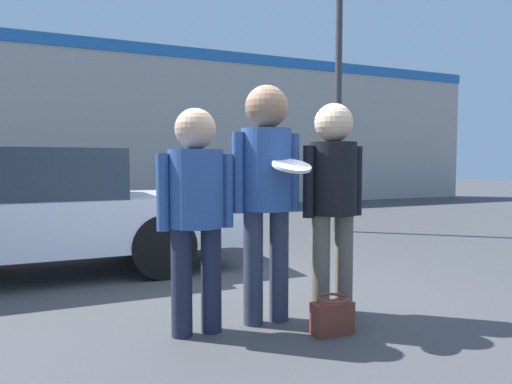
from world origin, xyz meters
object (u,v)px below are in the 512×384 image
object	(u,v)px
person_left	(196,200)
person_right	(333,189)
street_lamp	(347,45)
person_middle_with_frisbee	(267,179)
parked_car_near	(10,211)
handbag	(332,316)

from	to	relation	value
person_left	person_right	distance (m)	1.13
person_left	street_lamp	xyz separation A→B (m)	(3.90, 3.83, 2.38)
person_middle_with_frisbee	parked_car_near	xyz separation A→B (m)	(-1.96, 2.48, -0.40)
person_left	person_right	size ratio (longest dim) A/B	0.95
person_middle_with_frisbee	handbag	xyz separation A→B (m)	(0.33, -0.41, -0.98)
street_lamp	person_right	bearing A→B (deg)	-125.68
person_left	handbag	size ratio (longest dim) A/B	5.41
person_right	parked_car_near	size ratio (longest dim) A/B	0.36
person_middle_with_frisbee	person_right	bearing A→B (deg)	-5.59
person_middle_with_frisbee	street_lamp	world-z (taller)	street_lamp
person_middle_with_frisbee	parked_car_near	world-z (taller)	person_middle_with_frisbee
person_middle_with_frisbee	person_left	bearing A→B (deg)	-178.16
person_left	handbag	bearing A→B (deg)	-23.81
person_middle_with_frisbee	person_right	world-z (taller)	person_middle_with_frisbee
handbag	person_right	bearing A→B (deg)	57.56
person_left	person_middle_with_frisbee	world-z (taller)	person_middle_with_frisbee
person_left	parked_car_near	world-z (taller)	person_left
parked_car_near	person_right	bearing A→B (deg)	-45.18
street_lamp	handbag	bearing A→B (deg)	-125.41
person_middle_with_frisbee	parked_car_near	bearing A→B (deg)	128.28
person_left	person_middle_with_frisbee	distance (m)	0.58
person_middle_with_frisbee	person_right	size ratio (longest dim) A/B	1.07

